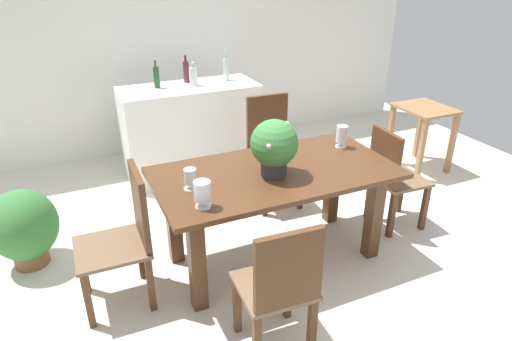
% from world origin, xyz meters
% --- Properties ---
extents(ground_plane, '(7.04, 7.04, 0.00)m').
position_xyz_m(ground_plane, '(0.00, 0.00, 0.00)').
color(ground_plane, silver).
extents(back_wall, '(6.40, 0.10, 2.60)m').
position_xyz_m(back_wall, '(0.00, 2.60, 1.30)').
color(back_wall, white).
rests_on(back_wall, ground).
extents(dining_table, '(1.76, 0.92, 0.76)m').
position_xyz_m(dining_table, '(0.00, -0.07, 0.62)').
color(dining_table, '#4C2D19').
rests_on(dining_table, ground).
extents(chair_far_right, '(0.46, 0.47, 1.02)m').
position_xyz_m(chair_far_right, '(0.40, 0.82, 0.55)').
color(chair_far_right, '#4C2D19').
rests_on(chair_far_right, ground).
extents(chair_head_end, '(0.48, 0.45, 0.96)m').
position_xyz_m(chair_head_end, '(-1.10, -0.07, 0.53)').
color(chair_head_end, '#4C2D19').
rests_on(chair_head_end, ground).
extents(chair_near_left, '(0.44, 0.43, 0.92)m').
position_xyz_m(chair_near_left, '(-0.40, -0.94, 0.51)').
color(chair_near_left, '#4C2D19').
rests_on(chair_near_left, ground).
extents(chair_foot_end, '(0.44, 0.42, 0.90)m').
position_xyz_m(chair_foot_end, '(1.11, -0.06, 0.50)').
color(chair_foot_end, '#4C2D19').
rests_on(chair_foot_end, ground).
extents(flower_centerpiece, '(0.34, 0.34, 0.41)m').
position_xyz_m(flower_centerpiece, '(-0.04, -0.13, 0.99)').
color(flower_centerpiece, '#333338').
rests_on(flower_centerpiece, dining_table).
extents(crystal_vase_left, '(0.09, 0.09, 0.18)m').
position_xyz_m(crystal_vase_left, '(0.68, 0.10, 0.87)').
color(crystal_vase_left, silver).
rests_on(crystal_vase_left, dining_table).
extents(crystal_vase_center_near, '(0.11, 0.11, 0.18)m').
position_xyz_m(crystal_vase_center_near, '(-0.65, -0.36, 0.87)').
color(crystal_vase_center_near, silver).
rests_on(crystal_vase_center_near, dining_table).
extents(crystal_vase_right, '(0.10, 0.10, 0.15)m').
position_xyz_m(crystal_vase_right, '(-0.64, -0.10, 0.85)').
color(crystal_vase_right, silver).
rests_on(crystal_vase_right, dining_table).
extents(wine_glass, '(0.06, 0.06, 0.15)m').
position_xyz_m(wine_glass, '(0.28, 0.21, 0.86)').
color(wine_glass, silver).
rests_on(wine_glass, dining_table).
extents(kitchen_counter, '(1.41, 0.59, 0.96)m').
position_xyz_m(kitchen_counter, '(-0.10, 1.71, 0.48)').
color(kitchen_counter, white).
rests_on(kitchen_counter, ground).
extents(wine_bottle_amber, '(0.06, 0.06, 0.28)m').
position_xyz_m(wine_bottle_amber, '(-0.41, 1.78, 1.08)').
color(wine_bottle_amber, '#194C1E').
rests_on(wine_bottle_amber, kitchen_counter).
extents(wine_bottle_green, '(0.06, 0.06, 0.28)m').
position_xyz_m(wine_bottle_green, '(-0.07, 1.88, 1.08)').
color(wine_bottle_green, '#511E28').
rests_on(wine_bottle_green, kitchen_counter).
extents(wine_bottle_tall, '(0.08, 0.08, 0.24)m').
position_xyz_m(wine_bottle_tall, '(-0.05, 1.72, 1.06)').
color(wine_bottle_tall, '#B2BFB7').
rests_on(wine_bottle_tall, kitchen_counter).
extents(wine_bottle_dark, '(0.06, 0.06, 0.32)m').
position_xyz_m(wine_bottle_dark, '(0.34, 1.78, 1.09)').
color(wine_bottle_dark, '#B2BFB7').
rests_on(wine_bottle_dark, kitchen_counter).
extents(side_table, '(0.51, 0.57, 0.71)m').
position_xyz_m(side_table, '(2.22, 0.77, 0.53)').
color(side_table, olive).
rests_on(side_table, ground).
extents(potted_plant_floor, '(0.50, 0.50, 0.63)m').
position_xyz_m(potted_plant_floor, '(-1.75, 0.64, 0.33)').
color(potted_plant_floor, brown).
rests_on(potted_plant_floor, ground).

